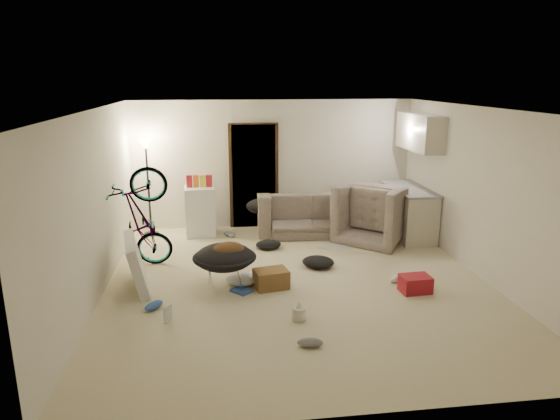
{
  "coord_description": "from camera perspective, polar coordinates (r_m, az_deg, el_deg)",
  "views": [
    {
      "loc": [
        -1.13,
        -6.7,
        2.91
      ],
      "look_at": [
        -0.18,
        0.6,
        0.95
      ],
      "focal_mm": 32.0,
      "sensor_mm": 36.0,
      "label": 1
    }
  ],
  "objects": [
    {
      "name": "wall_right",
      "position": [
        7.92,
        22.25,
        1.7
      ],
      "size": [
        0.02,
        6.0,
        2.5
      ],
      "primitive_type": "cube",
      "color": "silver",
      "rests_on": "floor"
    },
    {
      "name": "juicer",
      "position": [
        6.28,
        2.18,
        -11.66
      ],
      "size": [
        0.17,
        0.17,
        0.24
      ],
      "color": "beige",
      "rests_on": "floor"
    },
    {
      "name": "snack_box_2",
      "position": [
        9.44,
        -8.85,
        3.07
      ],
      "size": [
        0.11,
        0.08,
        0.3
      ],
      "primitive_type": "cube",
      "rotation": [
        0.0,
        0.0,
        0.15
      ],
      "color": "yellow",
      "rests_on": "mini_fridge"
    },
    {
      "name": "clothes_lump_b",
      "position": [
        8.78,
        -1.34,
        -3.96
      ],
      "size": [
        0.51,
        0.46,
        0.14
      ],
      "primitive_type": "ellipsoid",
      "rotation": [
        0.0,
        0.0,
        0.17
      ],
      "color": "black",
      "rests_on": "floor"
    },
    {
      "name": "book_blue",
      "position": [
        7.1,
        -4.44,
        -9.18
      ],
      "size": [
        0.34,
        0.35,
        0.03
      ],
      "primitive_type": "cube",
      "rotation": [
        0.0,
        0.0,
        0.73
      ],
      "color": "#2F54AA",
      "rests_on": "floor"
    },
    {
      "name": "book_white",
      "position": [
        7.61,
        -3.43,
        -7.5
      ],
      "size": [
        0.22,
        0.28,
        0.02
      ],
      "primitive_type": "cube",
      "rotation": [
        0.0,
        0.0,
        0.09
      ],
      "color": "silver",
      "rests_on": "floor"
    },
    {
      "name": "sofa",
      "position": [
        9.67,
        3.44,
        -0.78
      ],
      "size": [
        2.06,
        0.86,
        0.6
      ],
      "primitive_type": "imported",
      "rotation": [
        0.0,
        0.0,
        3.11
      ],
      "color": "#343B35",
      "rests_on": "floor"
    },
    {
      "name": "newspaper",
      "position": [
        8.92,
        6.27,
        -4.2
      ],
      "size": [
        0.65,
        0.62,
        0.01
      ],
      "primitive_type": "cube",
      "rotation": [
        0.0,
        0.0,
        0.98
      ],
      "color": "#BBB8AD",
      "rests_on": "floor"
    },
    {
      "name": "shoe_2",
      "position": [
        6.77,
        -14.24,
        -10.53
      ],
      "size": [
        0.28,
        0.3,
        0.11
      ],
      "primitive_type": "ellipsoid",
      "rotation": [
        0.0,
        0.0,
        0.86
      ],
      "color": "#2F54AA",
      "rests_on": "floor"
    },
    {
      "name": "saucer_chair",
      "position": [
        7.11,
        -6.34,
        -6.01
      ],
      "size": [
        0.9,
        0.9,
        0.64
      ],
      "color": "silver",
      "rests_on": "floor"
    },
    {
      "name": "clothes_lump_a",
      "position": [
        7.96,
        4.38,
        -5.94
      ],
      "size": [
        0.63,
        0.58,
        0.16
      ],
      "primitive_type": "ellipsoid",
      "rotation": [
        0.0,
        0.0,
        -0.36
      ],
      "color": "black",
      "rests_on": "floor"
    },
    {
      "name": "mini_fridge",
      "position": [
        9.57,
        -9.14,
        -0.1
      ],
      "size": [
        0.58,
        0.58,
        0.92
      ],
      "primitive_type": "cube",
      "rotation": [
        0.0,
        0.0,
        0.07
      ],
      "color": "white",
      "rests_on": "floor"
    },
    {
      "name": "floor",
      "position": [
        7.39,
        2.04,
        -8.36
      ],
      "size": [
        5.5,
        6.0,
        0.02
      ],
      "primitive_type": "cube",
      "color": "beige",
      "rests_on": "ground"
    },
    {
      "name": "snack_box_1",
      "position": [
        9.45,
        -9.57,
        3.04
      ],
      "size": [
        0.11,
        0.08,
        0.3
      ],
      "primitive_type": "cube",
      "rotation": [
        0.0,
        0.0,
        0.13
      ],
      "color": "#CC5919",
      "rests_on": "mini_fridge"
    },
    {
      "name": "shoe_1",
      "position": [
        9.45,
        -5.81,
        -2.77
      ],
      "size": [
        0.28,
        0.27,
        0.1
      ],
      "primitive_type": "ellipsoid",
      "rotation": [
        0.0,
        0.0,
        -0.75
      ],
      "color": "slate",
      "rests_on": "floor"
    },
    {
      "name": "hoodie",
      "position": [
        7.02,
        -5.97,
        -4.6
      ],
      "size": [
        0.59,
        0.55,
        0.22
      ],
      "primitive_type": "ellipsoid",
      "rotation": [
        0.0,
        0.0,
        0.37
      ],
      "color": "#4A2F19",
      "rests_on": "saucer_chair"
    },
    {
      "name": "wall_front",
      "position": [
        4.19,
        8.96,
        -8.55
      ],
      "size": [
        5.5,
        0.02,
        2.5
      ],
      "primitive_type": "cube",
      "color": "silver",
      "rests_on": "floor"
    },
    {
      "name": "armchair",
      "position": [
        9.43,
        11.1,
        -0.89
      ],
      "size": [
        1.58,
        1.57,
        0.77
      ],
      "primitive_type": "imported",
      "rotation": [
        0.0,
        0.0,
        2.42
      ],
      "color": "#343B35",
      "rests_on": "floor"
    },
    {
      "name": "shoe_4",
      "position": [
        7.59,
        13.07,
        -7.58
      ],
      "size": [
        0.28,
        0.29,
        0.11
      ],
      "primitive_type": "ellipsoid",
      "rotation": [
        0.0,
        0.0,
        0.8
      ],
      "color": "white",
      "rests_on": "floor"
    },
    {
      "name": "doorway",
      "position": [
        9.87,
        -3.02,
        3.86
      ],
      "size": [
        0.85,
        0.1,
        2.04
      ],
      "primitive_type": "cube",
      "color": "black",
      "rests_on": "floor"
    },
    {
      "name": "floor_lamp",
      "position": [
        9.57,
        -14.96,
        4.77
      ],
      "size": [
        0.28,
        0.28,
        1.81
      ],
      "color": "black",
      "rests_on": "floor"
    },
    {
      "name": "ceiling",
      "position": [
        6.8,
        2.23,
        11.54
      ],
      "size": [
        5.5,
        6.0,
        0.02
      ],
      "primitive_type": "cube",
      "color": "white",
      "rests_on": "wall_back"
    },
    {
      "name": "drink_case_a",
      "position": [
        7.17,
        -1.02,
        -7.86
      ],
      "size": [
        0.52,
        0.42,
        0.27
      ],
      "primitive_type": "cube",
      "rotation": [
        0.0,
        0.0,
        0.2
      ],
      "color": "brown",
      "rests_on": "floor"
    },
    {
      "name": "sofa_drape",
      "position": [
        9.48,
        -2.18,
        0.43
      ],
      "size": [
        0.61,
        0.52,
        0.28
      ],
      "primitive_type": "ellipsoid",
      "rotation": [
        0.0,
        0.0,
        -0.12
      ],
      "color": "black",
      "rests_on": "sofa"
    },
    {
      "name": "drink_case_b",
      "position": [
        7.29,
        15.21,
        -8.15
      ],
      "size": [
        0.42,
        0.32,
        0.23
      ],
      "primitive_type": "cube",
      "rotation": [
        0.0,
        0.0,
        0.05
      ],
      "color": "maroon",
      "rests_on": "floor"
    },
    {
      "name": "kitchen_counter",
      "position": [
        9.71,
        14.38,
        -0.29
      ],
      "size": [
        0.6,
        1.5,
        0.88
      ],
      "primitive_type": "cube",
      "color": "beige",
      "rests_on": "floor"
    },
    {
      "name": "book_asset",
      "position": [
        6.37,
        -13.07,
        -12.56
      ],
      "size": [
        0.26,
        0.25,
        0.02
      ],
      "primitive_type": "imported",
      "rotation": [
        0.0,
        0.0,
        0.98
      ],
      "color": "maroon",
      "rests_on": "floor"
    },
    {
      "name": "snack_box_0",
      "position": [
        9.45,
        -10.3,
        3.02
      ],
      "size": [
        0.11,
        0.08,
        0.3
      ],
      "primitive_type": "cube",
      "rotation": [
        0.0,
        0.0,
        -0.1
      ],
      "color": "maroon",
      "rests_on": "mini_fridge"
    },
    {
      "name": "snack_box_3",
      "position": [
        9.44,
        -8.12,
        3.09
      ],
      "size": [
        0.12,
        0.1,
        0.3
      ],
      "primitive_type": "cube",
      "rotation": [
        0.0,
        0.0,
        -0.31
      ],
      "color": "maroon",
      "rests_on": "mini_fridge"
    },
    {
      "name": "clothes_lump_c",
      "position": [
        7.33,
        -4.41,
        -7.89
      ],
      "size": [
        0.57,
        0.54,
        0.14
      ],
      "primitive_type": "ellipsoid",
      "rotation": [
        0.0,
        0.0,
        -0.36
      ],
      "color": "silver",
      "rests_on": "floor"
    },
    {
      "name": "tv_box",
      "position": [
        7.39,
        -16.11,
        -5.86
      ],
      "size": [
        0.48,
        1.13,
        0.73
      ],
      "primitive_type": "cube",
      "rotation": [
        0.0,
        -0.21,
        0.19
      ],
      "color": "silver",
      "rests_on": "floor"
    },
    {
      "name": "wall_back",
      "position": [
        9.91,
        -0.74,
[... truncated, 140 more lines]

